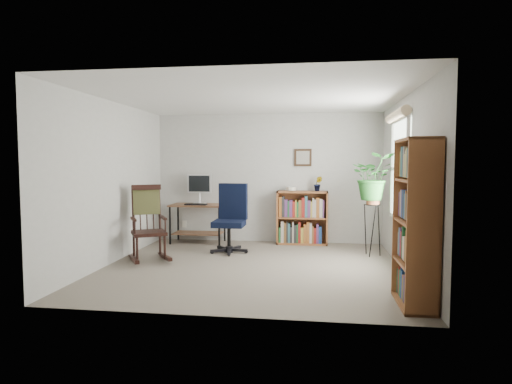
# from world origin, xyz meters

# --- Properties ---
(floor) EXTENTS (4.20, 4.00, 0.00)m
(floor) POSITION_xyz_m (0.00, 0.00, 0.00)
(floor) COLOR gray
(floor) RESTS_ON ground
(ceiling) EXTENTS (4.20, 4.00, 0.00)m
(ceiling) POSITION_xyz_m (0.00, 0.00, 2.40)
(ceiling) COLOR silver
(ceiling) RESTS_ON ground
(wall_back) EXTENTS (4.20, 0.00, 2.40)m
(wall_back) POSITION_xyz_m (0.00, 2.00, 1.20)
(wall_back) COLOR beige
(wall_back) RESTS_ON ground
(wall_front) EXTENTS (4.20, 0.00, 2.40)m
(wall_front) POSITION_xyz_m (0.00, -2.00, 1.20)
(wall_front) COLOR beige
(wall_front) RESTS_ON ground
(wall_left) EXTENTS (0.00, 4.00, 2.40)m
(wall_left) POSITION_xyz_m (-2.10, 0.00, 1.20)
(wall_left) COLOR beige
(wall_left) RESTS_ON ground
(wall_right) EXTENTS (0.00, 4.00, 2.40)m
(wall_right) POSITION_xyz_m (2.10, 0.00, 1.20)
(wall_right) COLOR beige
(wall_right) RESTS_ON ground
(window) EXTENTS (0.12, 1.20, 1.50)m
(window) POSITION_xyz_m (2.06, 0.30, 1.40)
(window) COLOR white
(window) RESTS_ON wall_right
(desk) EXTENTS (1.00, 0.55, 0.72)m
(desk) POSITION_xyz_m (-1.27, 1.70, 0.36)
(desk) COLOR brown
(desk) RESTS_ON floor
(monitor) EXTENTS (0.46, 0.16, 0.56)m
(monitor) POSITION_xyz_m (-1.27, 1.84, 1.00)
(monitor) COLOR silver
(monitor) RESTS_ON desk
(keyboard) EXTENTS (0.40, 0.15, 0.02)m
(keyboard) POSITION_xyz_m (-1.27, 1.58, 0.73)
(keyboard) COLOR black
(keyboard) RESTS_ON desk
(office_chair) EXTENTS (0.70, 0.70, 1.16)m
(office_chair) POSITION_xyz_m (-0.52, 0.92, 0.58)
(office_chair) COLOR black
(office_chair) RESTS_ON floor
(rocking_chair) EXTENTS (1.03, 1.18, 1.17)m
(rocking_chair) POSITION_xyz_m (-1.62, 0.19, 0.58)
(rocking_chair) COLOR black
(rocking_chair) RESTS_ON floor
(low_bookshelf) EXTENTS (0.92, 0.31, 0.97)m
(low_bookshelf) POSITION_xyz_m (0.66, 1.82, 0.49)
(low_bookshelf) COLOR #945630
(low_bookshelf) RESTS_ON floor
(tall_bookshelf) EXTENTS (0.33, 0.76, 1.74)m
(tall_bookshelf) POSITION_xyz_m (1.92, -1.38, 0.87)
(tall_bookshelf) COLOR #945630
(tall_bookshelf) RESTS_ON floor
(plant_stand) EXTENTS (0.29, 0.29, 0.97)m
(plant_stand) POSITION_xyz_m (1.80, 1.00, 0.48)
(plant_stand) COLOR black
(plant_stand) RESTS_ON floor
(spider_plant) EXTENTS (1.69, 1.88, 1.46)m
(spider_plant) POSITION_xyz_m (1.80, 1.00, 1.63)
(spider_plant) COLOR #256C26
(spider_plant) RESTS_ON plant_stand
(potted_plant_small) EXTENTS (0.13, 0.24, 0.11)m
(potted_plant_small) POSITION_xyz_m (0.94, 1.83, 1.03)
(potted_plant_small) COLOR #256C26
(potted_plant_small) RESTS_ON low_bookshelf
(framed_picture) EXTENTS (0.32, 0.04, 0.32)m
(framed_picture) POSITION_xyz_m (0.66, 1.97, 1.58)
(framed_picture) COLOR black
(framed_picture) RESTS_ON wall_back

